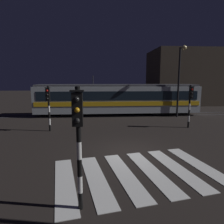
{
  "coord_description": "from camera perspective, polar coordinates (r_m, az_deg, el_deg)",
  "views": [
    {
      "loc": [
        -1.62,
        -9.97,
        3.78
      ],
      "look_at": [
        -0.57,
        4.62,
        1.4
      ],
      "focal_mm": 32.35,
      "sensor_mm": 36.0,
      "label": 1
    }
  ],
  "objects": [
    {
      "name": "street_lamp_trackside_right",
      "position": [
        21.03,
        18.7,
        10.42
      ],
      "size": [
        0.44,
        1.21,
        6.88
      ],
      "color": "black",
      "rests_on": "ground"
    },
    {
      "name": "ground_plane",
      "position": [
        10.78,
        4.88,
        -11.32
      ],
      "size": [
        120.0,
        120.0,
        0.0
      ],
      "primitive_type": "plane",
      "color": "black"
    },
    {
      "name": "building_backdrop",
      "position": [
        34.51,
        21.96,
        9.06
      ],
      "size": [
        13.12,
        8.0,
        8.14
      ],
      "primitive_type": "cube",
      "color": "#42382D",
      "rests_on": "ground"
    },
    {
      "name": "traffic_light_kerb_mid_left",
      "position": [
        5.6,
        -9.5,
        -5.47
      ],
      "size": [
        0.36,
        0.42,
        3.59
      ],
      "color": "black",
      "rests_on": "ground"
    },
    {
      "name": "traffic_light_corner_far_left",
      "position": [
        15.19,
        -17.55,
        2.77
      ],
      "size": [
        0.36,
        0.42,
        3.3
      ],
      "color": "black",
      "rests_on": "ground"
    },
    {
      "name": "tram",
      "position": [
        21.35,
        1.55,
        3.79
      ],
      "size": [
        17.14,
        2.58,
        4.15
      ],
      "color": "#B2BCC1",
      "rests_on": "ground"
    },
    {
      "name": "traffic_light_corner_far_right",
      "position": [
        16.68,
        21.25,
        3.2
      ],
      "size": [
        0.36,
        0.42,
        3.34
      ],
      "color": "black",
      "rests_on": "ground"
    },
    {
      "name": "rail_far",
      "position": [
        22.26,
        0.12,
        -0.5
      ],
      "size": [
        80.0,
        0.12,
        0.03
      ],
      "primitive_type": "cube",
      "color": "#59595E",
      "rests_on": "ground"
    },
    {
      "name": "crosswalk_zebra",
      "position": [
        8.65,
        7.4,
        -16.68
      ],
      "size": [
        7.22,
        5.4,
        0.02
      ],
      "color": "silver",
      "rests_on": "ground"
    },
    {
      "name": "rail_near",
      "position": [
        20.85,
        0.41,
        -1.16
      ],
      "size": [
        80.0,
        0.12,
        0.03
      ],
      "primitive_type": "cube",
      "color": "#59595E",
      "rests_on": "ground"
    }
  ]
}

